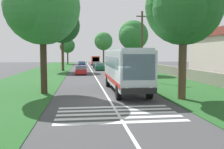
{
  "coord_description": "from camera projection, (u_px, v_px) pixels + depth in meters",
  "views": [
    {
      "loc": [
        -17.63,
        2.01,
        3.38
      ],
      "look_at": [
        3.35,
        -0.54,
        1.6
      ],
      "focal_mm": 40.95,
      "sensor_mm": 36.0,
      "label": 1
    }
  ],
  "objects": [
    {
      "name": "trailing_car_1",
      "position": [
        99.0,
        67.0,
        50.6
      ],
      "size": [
        4.3,
        1.78,
        1.43
      ],
      "color": "#145933",
      "rests_on": "ground"
    },
    {
      "name": "utility_pole",
      "position": [
        142.0,
        45.0,
        30.7
      ],
      "size": [
        0.24,
        1.4,
        8.31
      ],
      "color": "#473828",
      "rests_on": "grass_verge_right"
    },
    {
      "name": "trailing_car_2",
      "position": [
        97.0,
        65.0,
        56.7
      ],
      "size": [
        4.3,
        1.78,
        1.43
      ],
      "color": "black",
      "rests_on": "ground"
    },
    {
      "name": "centre_line",
      "position": [
        97.0,
        79.0,
        32.81
      ],
      "size": [
        110.0,
        0.16,
        0.01
      ],
      "primitive_type": "cube",
      "color": "silver",
      "rests_on": "ground"
    },
    {
      "name": "trailing_minibus_0",
      "position": [
        95.0,
        60.0,
        70.74
      ],
      "size": [
        6.0,
        2.14,
        2.53
      ],
      "color": "#CC4C33",
      "rests_on": "ground"
    },
    {
      "name": "roadside_tree_right_0",
      "position": [
        103.0,
        42.0,
        79.57
      ],
      "size": [
        6.59,
        5.67,
        9.88
      ],
      "color": "#4C3826",
      "rests_on": "grass_verge_right"
    },
    {
      "name": "trailing_car_3",
      "position": [
        82.0,
        64.0,
        61.61
      ],
      "size": [
        4.3,
        1.78,
        1.43
      ],
      "color": "navy",
      "rests_on": "ground"
    },
    {
      "name": "roadside_wall",
      "position": [
        170.0,
        70.0,
        39.09
      ],
      "size": [
        70.0,
        0.4,
        1.35
      ],
      "primitive_type": "cube",
      "color": "gray",
      "rests_on": "grass_verge_right"
    },
    {
      "name": "roadside_tree_left_2",
      "position": [
        41.0,
        9.0,
        20.86
      ],
      "size": [
        7.15,
        6.13,
        10.13
      ],
      "color": "#3D2D1E",
      "rests_on": "grass_verge_left"
    },
    {
      "name": "roadside_tree_right_2",
      "position": [
        132.0,
        36.0,
        40.32
      ],
      "size": [
        5.62,
        4.79,
        8.52
      ],
      "color": "brown",
      "rests_on": "grass_verge_right"
    },
    {
      "name": "zebra_crossing",
      "position": [
        118.0,
        114.0,
        14.26
      ],
      "size": [
        4.05,
        6.8,
        0.01
      ],
      "color": "silver",
      "rests_on": "ground"
    },
    {
      "name": "roadside_tree_right_3",
      "position": [
        181.0,
        9.0,
        18.21
      ],
      "size": [
        6.72,
        5.49,
        9.38
      ],
      "color": "brown",
      "rests_on": "grass_verge_right"
    },
    {
      "name": "grass_verge_right",
      "position": [
        159.0,
        78.0,
        33.79
      ],
      "size": [
        120.0,
        8.0,
        0.04
      ],
      "primitive_type": "cube",
      "color": "#235623",
      "rests_on": "ground"
    },
    {
      "name": "grass_verge_left",
      "position": [
        31.0,
        80.0,
        31.82
      ],
      "size": [
        120.0,
        8.0,
        0.04
      ],
      "primitive_type": "cube",
      "color": "#235623",
      "rests_on": "ground"
    },
    {
      "name": "roadside_tree_left_0",
      "position": [
        61.0,
        26.0,
        47.43
      ],
      "size": [
        7.72,
        6.57,
        11.75
      ],
      "color": "#4C3826",
      "rests_on": "grass_verge_left"
    },
    {
      "name": "trailing_car_0",
      "position": [
        81.0,
        70.0,
        40.41
      ],
      "size": [
        4.3,
        1.78,
        1.43
      ],
      "color": "#B21E1E",
      "rests_on": "ground"
    },
    {
      "name": "coach_bus",
      "position": [
        125.0,
        67.0,
        22.34
      ],
      "size": [
        11.16,
        2.62,
        3.73
      ],
      "color": "silver",
      "rests_on": "ground"
    },
    {
      "name": "roadside_tree_left_1",
      "position": [
        67.0,
        46.0,
        77.18
      ],
      "size": [
        5.43,
        4.49,
        7.79
      ],
      "color": "#3D2D1E",
      "rests_on": "grass_verge_left"
    },
    {
      "name": "ground",
      "position": [
        110.0,
        101.0,
        17.97
      ],
      "size": [
        160.0,
        160.0,
        0.0
      ],
      "primitive_type": "plane",
      "color": "#424244"
    }
  ]
}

